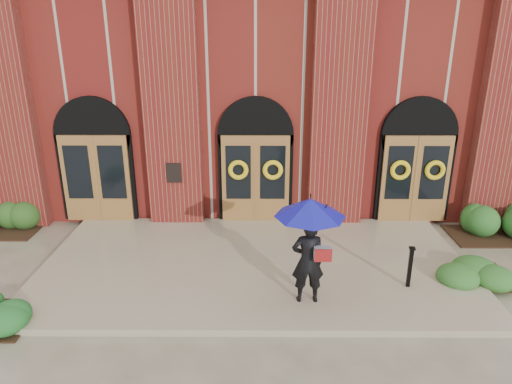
{
  "coord_description": "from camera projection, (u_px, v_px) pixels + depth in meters",
  "views": [
    {
      "loc": [
        0.08,
        -9.54,
        5.34
      ],
      "look_at": [
        0.02,
        1.0,
        1.61
      ],
      "focal_mm": 32.0,
      "sensor_mm": 36.0,
      "label": 1
    }
  ],
  "objects": [
    {
      "name": "hedge_front_right",
      "position": [
        478.0,
        268.0,
        10.38
      ],
      "size": [
        1.32,
        1.13,
        0.47
      ],
      "primitive_type": "ellipsoid",
      "color": "#295A20",
      "rests_on": "ground"
    },
    {
      "name": "church_building",
      "position": [
        257.0,
        81.0,
        17.89
      ],
      "size": [
        16.2,
        12.53,
        7.0
      ],
      "color": "#5F1D14",
      "rests_on": "ground"
    },
    {
      "name": "landing",
      "position": [
        255.0,
        264.0,
        10.89
      ],
      "size": [
        10.0,
        5.3,
        0.15
      ],
      "primitive_type": "cube",
      "color": "tan",
      "rests_on": "ground"
    },
    {
      "name": "ground",
      "position": [
        255.0,
        270.0,
        10.77
      ],
      "size": [
        90.0,
        90.0,
        0.0
      ],
      "primitive_type": "plane",
      "color": "gray",
      "rests_on": "ground"
    },
    {
      "name": "metal_post",
      "position": [
        410.0,
        266.0,
        9.66
      ],
      "size": [
        0.14,
        0.14,
        0.92
      ],
      "rotation": [
        0.0,
        0.0,
        -0.15
      ],
      "color": "black",
      "rests_on": "landing"
    },
    {
      "name": "man_with_umbrella",
      "position": [
        309.0,
        231.0,
        8.8
      ],
      "size": [
        1.44,
        1.44,
        2.21
      ],
      "rotation": [
        0.0,
        0.0,
        3.18
      ],
      "color": "black",
      "rests_on": "landing"
    }
  ]
}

